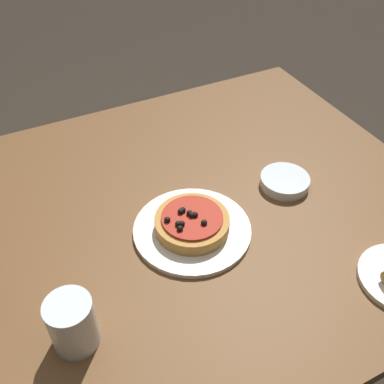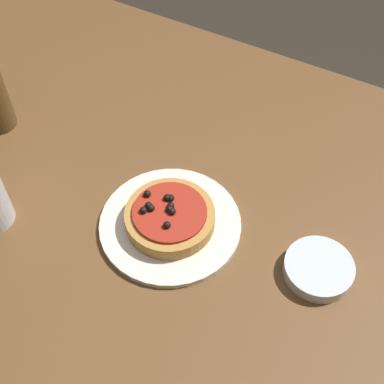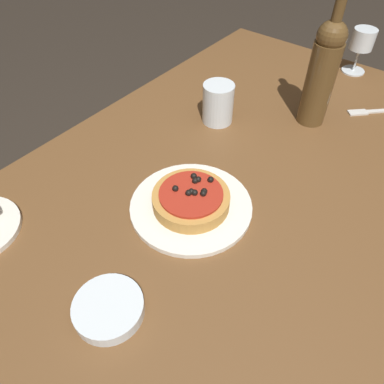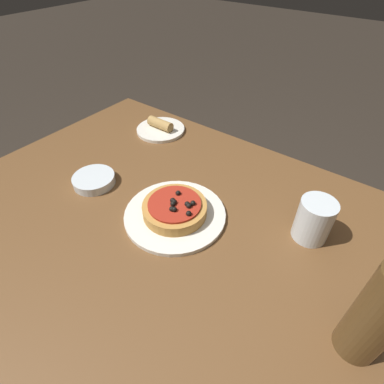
{
  "view_description": "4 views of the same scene",
  "coord_description": "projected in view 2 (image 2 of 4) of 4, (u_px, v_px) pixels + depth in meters",
  "views": [
    {
      "loc": [
        0.19,
        0.7,
        1.52
      ],
      "look_at": [
        -0.15,
        0.01,
        0.82
      ],
      "focal_mm": 42.0,
      "sensor_mm": 36.0,
      "label": 1
    },
    {
      "loc": [
        -0.44,
        0.56,
        1.6
      ],
      "look_at": [
        -0.15,
        0.03,
        0.83
      ],
      "focal_mm": 50.0,
      "sensor_mm": 36.0,
      "label": 2
    },
    {
      "loc": [
        -0.56,
        -0.28,
        1.38
      ],
      "look_at": [
        -0.11,
        0.08,
        0.79
      ],
      "focal_mm": 35.0,
      "sensor_mm": 36.0,
      "label": 3
    },
    {
      "loc": [
        0.25,
        -0.35,
        1.34
      ],
      "look_at": [
        -0.09,
        0.1,
        0.83
      ],
      "focal_mm": 28.0,
      "sensor_mm": 36.0,
      "label": 4
    }
  ],
  "objects": [
    {
      "name": "side_bowl",
      "position": [
        318.0,
        269.0,
        0.95
      ],
      "size": [
        0.13,
        0.13,
        0.03
      ],
      "color": "silver",
      "rests_on": "dining_table"
    },
    {
      "name": "pizza",
      "position": [
        170.0,
        217.0,
        1.0
      ],
      "size": [
        0.17,
        0.17,
        0.05
      ],
      "color": "#BC843D",
      "rests_on": "dinner_plate"
    },
    {
      "name": "dinner_plate",
      "position": [
        170.0,
        224.0,
        1.02
      ],
      "size": [
        0.27,
        0.27,
        0.01
      ],
      "color": "white",
      "rests_on": "dining_table"
    },
    {
      "name": "dining_table",
      "position": [
        138.0,
        200.0,
        1.16
      ],
      "size": [
        1.54,
        1.04,
        0.75
      ],
      "color": "brown",
      "rests_on": "ground_plane"
    },
    {
      "name": "ground_plane",
      "position": [
        155.0,
        330.0,
        1.69
      ],
      "size": [
        14.0,
        14.0,
        0.0
      ],
      "primitive_type": "plane",
      "color": "#2D261E"
    }
  ]
}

